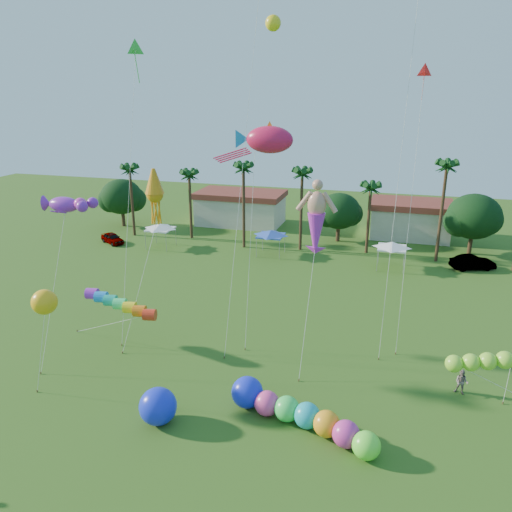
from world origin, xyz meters
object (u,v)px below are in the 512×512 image
(spectator_b, at_px, (462,382))
(caterpillar_inflatable, at_px, (297,413))
(car_a, at_px, (112,238))
(blue_ball, at_px, (158,406))
(car_b, at_px, (473,263))

(spectator_b, bearing_deg, caterpillar_inflatable, -129.72)
(car_a, bearing_deg, caterpillar_inflatable, -103.38)
(car_a, xyz_separation_m, blue_ball, (22.51, -31.68, 0.45))
(car_b, xyz_separation_m, spectator_b, (-3.52, -25.85, 0.06))
(car_a, height_order, car_b, car_b)
(car_b, bearing_deg, caterpillar_inflatable, 136.33)
(car_a, distance_m, car_b, 43.62)
(car_a, xyz_separation_m, car_b, (43.56, 2.35, 0.11))
(car_a, distance_m, spectator_b, 46.43)
(spectator_b, bearing_deg, car_a, 167.17)
(car_a, xyz_separation_m, caterpillar_inflatable, (30.43, -29.67, 0.16))
(car_a, xyz_separation_m, spectator_b, (40.04, -23.50, 0.18))
(car_a, height_order, caterpillar_inflatable, caterpillar_inflatable)
(car_a, distance_m, caterpillar_inflatable, 42.50)
(car_b, bearing_deg, blue_ball, 126.89)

